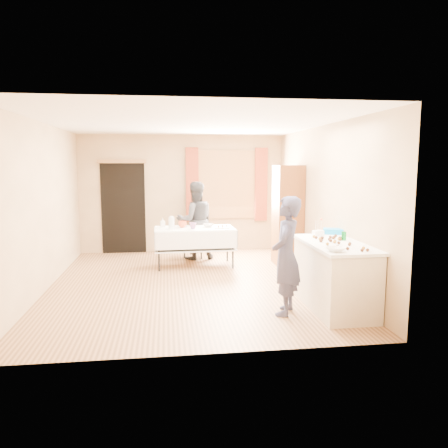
{
  "coord_description": "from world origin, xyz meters",
  "views": [
    {
      "loc": [
        -0.37,
        -7.05,
        1.96
      ],
      "look_at": [
        0.57,
        0.0,
        0.98
      ],
      "focal_mm": 35.0,
      "sensor_mm": 36.0,
      "label": 1
    }
  ],
  "objects": [
    {
      "name": "chair",
      "position": [
        0.26,
        2.1,
        0.32
      ],
      "size": [
        0.58,
        0.58,
        1.07
      ],
      "rotation": [
        0.0,
        0.0,
        -0.43
      ],
      "color": "black",
      "rests_on": "floor"
    },
    {
      "name": "doorway",
      "position": [
        -1.3,
        2.73,
        1.0
      ],
      "size": [
        0.95,
        0.04,
        2.0
      ],
      "primitive_type": "cube",
      "color": "black",
      "rests_on": "floor"
    },
    {
      "name": "cup_rainbow",
      "position": [
        0.13,
        1.07,
        0.81
      ],
      "size": [
        0.19,
        0.19,
        0.12
      ],
      "primitive_type": "imported",
      "rotation": [
        0.0,
        0.0,
        -0.24
      ],
      "color": "red",
      "rests_on": "party_table"
    },
    {
      "name": "wall_back",
      "position": [
        0.0,
        2.76,
        1.3
      ],
      "size": [
        4.5,
        0.02,
        2.6
      ],
      "primitive_type": "cube",
      "color": "tan",
      "rests_on": "floor"
    },
    {
      "name": "soda_can",
      "position": [
        2.07,
        -1.35,
        0.97
      ],
      "size": [
        0.08,
        0.08,
        0.12
      ],
      "primitive_type": "cylinder",
      "rotation": [
        0.0,
        0.0,
        0.18
      ],
      "color": "#0C7927",
      "rests_on": "counter"
    },
    {
      "name": "window_frame",
      "position": [
        1.0,
        2.72,
        1.5
      ],
      "size": [
        1.32,
        0.06,
        1.52
      ],
      "primitive_type": "cube",
      "color": "olive",
      "rests_on": "wall_back"
    },
    {
      "name": "pitcher",
      "position": [
        -0.27,
        1.11,
        0.86
      ],
      "size": [
        0.12,
        0.12,
        0.22
      ],
      "primitive_type": "cylinder",
      "rotation": [
        0.0,
        0.0,
        0.11
      ],
      "color": "silver",
      "rests_on": "party_table"
    },
    {
      "name": "floor",
      "position": [
        0.0,
        0.0,
        -0.01
      ],
      "size": [
        4.5,
        5.5,
        0.02
      ],
      "primitive_type": "cube",
      "color": "#9E7047",
      "rests_on": "ground"
    },
    {
      "name": "ceiling",
      "position": [
        0.0,
        0.0,
        2.61
      ],
      "size": [
        4.5,
        5.5,
        0.02
      ],
      "primitive_type": "cube",
      "color": "white",
      "rests_on": "floor"
    },
    {
      "name": "bottle",
      "position": [
        -0.44,
        1.41,
        0.84
      ],
      "size": [
        0.11,
        0.11,
        0.18
      ],
      "primitive_type": "imported",
      "rotation": [
        0.0,
        0.0,
        0.21
      ],
      "color": "white",
      "rests_on": "party_table"
    },
    {
      "name": "blue_basket",
      "position": [
        2.14,
        -0.79,
        0.95
      ],
      "size": [
        0.35,
        0.3,
        0.08
      ],
      "primitive_type": "cube",
      "rotation": [
        0.0,
        0.0,
        -0.38
      ],
      "color": "#0A8CEB",
      "rests_on": "counter"
    },
    {
      "name": "door_lintel",
      "position": [
        -1.3,
        2.7,
        2.02
      ],
      "size": [
        1.05,
        0.06,
        0.08
      ],
      "primitive_type": "cube",
      "color": "olive",
      "rests_on": "wall_back"
    },
    {
      "name": "wall_front",
      "position": [
        0.0,
        -2.76,
        1.3
      ],
      "size": [
        4.5,
        0.02,
        2.6
      ],
      "primitive_type": "cube",
      "color": "tan",
      "rests_on": "floor"
    },
    {
      "name": "counter",
      "position": [
        1.89,
        -1.5,
        0.45
      ],
      "size": [
        0.74,
        1.57,
        0.91
      ],
      "color": "beige",
      "rests_on": "floor"
    },
    {
      "name": "wall_left",
      "position": [
        -2.26,
        0.0,
        1.3
      ],
      "size": [
        0.02,
        5.5,
        2.6
      ],
      "primitive_type": "cube",
      "color": "tan",
      "rests_on": "floor"
    },
    {
      "name": "cabinet",
      "position": [
        1.99,
        1.18,
        0.97
      ],
      "size": [
        0.5,
        0.6,
        1.94
      ],
      "primitive_type": "cube",
      "color": "brown",
      "rests_on": "floor"
    },
    {
      "name": "curtain_right",
      "position": [
        1.78,
        2.67,
        1.5
      ],
      "size": [
        0.28,
        0.06,
        1.65
      ],
      "primitive_type": "cube",
      "color": "maroon",
      "rests_on": "wall_back"
    },
    {
      "name": "party_table",
      "position": [
        0.17,
        1.23,
        0.45
      ],
      "size": [
        1.56,
        0.83,
        0.75
      ],
      "rotation": [
        0.0,
        0.0,
        0.03
      ],
      "color": "black",
      "rests_on": "floor"
    },
    {
      "name": "window_pane",
      "position": [
        1.0,
        2.71,
        1.5
      ],
      "size": [
        1.2,
        0.02,
        1.4
      ],
      "primitive_type": "cube",
      "color": "white",
      "rests_on": "wall_back"
    },
    {
      "name": "small_bowl",
      "position": [
        0.44,
        1.31,
        0.78
      ],
      "size": [
        0.25,
        0.25,
        0.06
      ],
      "primitive_type": "imported",
      "rotation": [
        0.0,
        0.0,
        0.14
      ],
      "color": "white",
      "rests_on": "party_table"
    },
    {
      "name": "curtain_left",
      "position": [
        0.22,
        2.67,
        1.5
      ],
      "size": [
        0.28,
        0.06,
        1.65
      ],
      "primitive_type": "cube",
      "color": "maroon",
      "rests_on": "wall_back"
    },
    {
      "name": "pastry_tray",
      "position": [
        0.7,
        1.14,
        0.76
      ],
      "size": [
        0.32,
        0.26,
        0.02
      ],
      "primitive_type": "cube",
      "rotation": [
        0.0,
        0.0,
        -0.25
      ],
      "color": "white",
      "rests_on": "party_table"
    },
    {
      "name": "woman",
      "position": [
        0.22,
        1.87,
        0.8
      ],
      "size": [
        0.99,
        0.87,
        1.61
      ],
      "primitive_type": "imported",
      "rotation": [
        0.0,
        0.0,
        3.32
      ],
      "color": "black",
      "rests_on": "floor"
    },
    {
      "name": "girl",
      "position": [
        1.17,
        -1.63,
        0.78
      ],
      "size": [
        0.84,
        0.79,
        1.55
      ],
      "primitive_type": "imported",
      "rotation": [
        0.0,
        0.0,
        -1.99
      ],
      "color": "#272846",
      "rests_on": "floor"
    },
    {
      "name": "foam_block",
      "position": [
        1.85,
        -0.93,
        0.95
      ],
      "size": [
        0.17,
        0.13,
        0.08
      ],
      "primitive_type": "cube",
      "rotation": [
        0.0,
        0.0,
        0.21
      ],
      "color": "white",
      "rests_on": "counter"
    },
    {
      "name": "cake_balls",
      "position": [
        1.88,
        -1.51,
        0.93
      ],
      "size": [
        0.49,
        1.12,
        0.04
      ],
      "color": "#3F2314",
      "rests_on": "counter"
    },
    {
      "name": "cup_red",
      "position": [
        -0.06,
        1.3,
        0.81
      ],
      "size": [
        0.25,
        0.25,
        0.12
      ],
      "primitive_type": "imported",
      "rotation": [
        0.0,
        0.0,
        0.33
      ],
      "color": "#D34E26",
      "rests_on": "party_table"
    },
    {
      "name": "wall_right",
      "position": [
        2.26,
        0.0,
        1.3
      ],
      "size": [
        0.02,
        5.5,
        2.6
      ],
      "primitive_type": "cube",
      "color": "tan",
      "rests_on": "floor"
    },
    {
      "name": "mixing_bowl",
      "position": [
        1.66,
        -2.08,
        0.94
      ],
      "size": [
        0.32,
        0.32,
        0.05
      ],
      "primitive_type": "imported",
      "rotation": [
        0.0,
        0.0,
        0.26
      ],
      "color": "white",
      "rests_on": "counter"
    }
  ]
}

